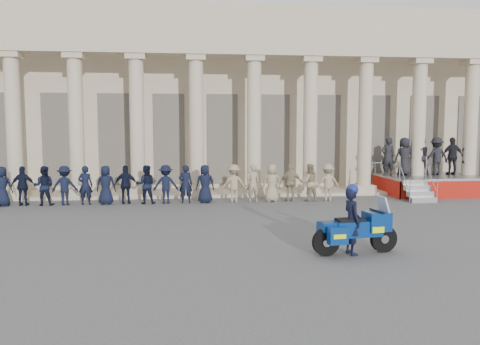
# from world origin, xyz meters

# --- Properties ---
(ground) EXTENTS (90.00, 90.00, 0.00)m
(ground) POSITION_xyz_m (0.00, 0.00, 0.00)
(ground) COLOR #4C4C4F
(ground) RESTS_ON ground
(building) EXTENTS (40.00, 12.50, 9.00)m
(building) POSITION_xyz_m (-0.00, 14.74, 4.52)
(building) COLOR tan
(building) RESTS_ON ground
(officer_rank) EXTENTS (17.46, 0.60, 1.59)m
(officer_rank) POSITION_xyz_m (-3.96, 6.25, 0.79)
(officer_rank) COLOR black
(officer_rank) RESTS_ON ground
(reviewing_stand) EXTENTS (4.65, 4.14, 2.66)m
(reviewing_stand) POSITION_xyz_m (9.58, 7.79, 1.48)
(reviewing_stand) COLOR gray
(reviewing_stand) RESTS_ON ground
(motorcycle) EXTENTS (2.22, 0.96, 1.42)m
(motorcycle) POSITION_xyz_m (2.44, -2.14, 0.62)
(motorcycle) COLOR black
(motorcycle) RESTS_ON ground
(rider) EXTENTS (0.46, 0.65, 1.75)m
(rider) POSITION_xyz_m (2.32, -2.16, 0.87)
(rider) COLOR black
(rider) RESTS_ON ground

